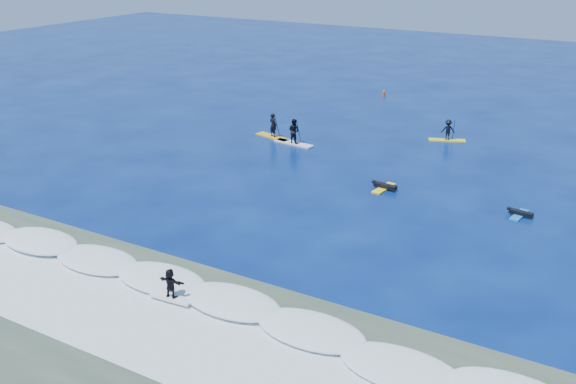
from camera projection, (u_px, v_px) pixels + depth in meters
The scene contains 11 objects.
ground at pixel (257, 207), 38.19m from camera, with size 160.00×160.00×0.00m, color #04164C.
shallow_water at pixel (78, 319), 26.91m from camera, with size 90.00×13.00×0.01m, color #344738.
breaking_wave at pixel (143, 278), 30.14m from camera, with size 40.00×6.00×0.30m, color white.
whitewater at pixel (96, 308), 27.72m from camera, with size 34.00×5.00×0.02m, color silver.
sup_paddler_left at pixel (273, 129), 51.19m from camera, with size 3.40×1.64×2.32m.
sup_paddler_center at pixel (294, 133), 49.54m from camera, with size 3.39×1.24×2.32m.
sup_paddler_right at pixel (448, 131), 50.35m from camera, with size 2.89×1.73×1.99m.
prone_paddler_near at pixel (384, 187), 40.84m from camera, with size 1.75×2.25×0.46m.
prone_paddler_far at pixel (520, 214), 36.87m from camera, with size 1.53×1.97×0.40m.
wave_surfer at pixel (171, 285), 27.89m from camera, with size 2.06×0.71×1.47m.
marker_buoy at pixel (384, 93), 64.84m from camera, with size 0.30×0.30×0.72m.
Camera 1 is at (19.18, -29.56, 14.87)m, focal length 40.00 mm.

